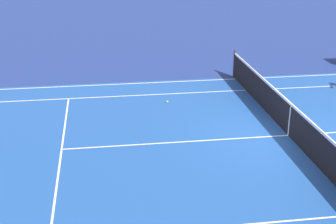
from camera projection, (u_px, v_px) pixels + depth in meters
name	position (u px, v px, depth m)	size (l,w,h in m)	color
ground_plane	(288.00, 135.00, 13.87)	(60.00, 60.00, 0.00)	navy
court_slab	(288.00, 135.00, 13.87)	(24.20, 11.40, 0.00)	#1E4C93
court_line_markings	(288.00, 135.00, 13.87)	(23.85, 11.05, 0.01)	white
tennis_net	(290.00, 120.00, 13.70)	(0.10, 11.70, 1.08)	#2D2D33
tennis_ball	(167.00, 102.00, 16.43)	(0.07, 0.07, 0.07)	#CCE01E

